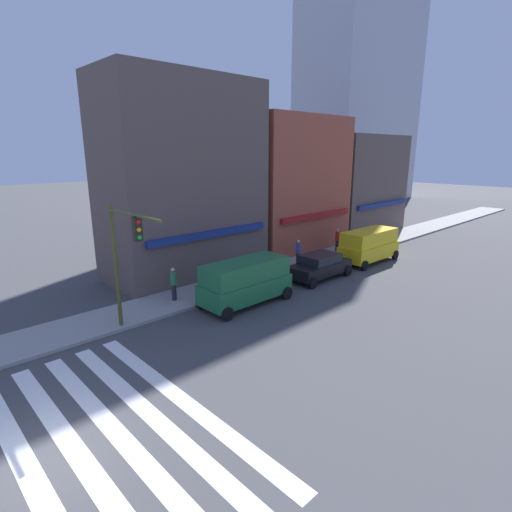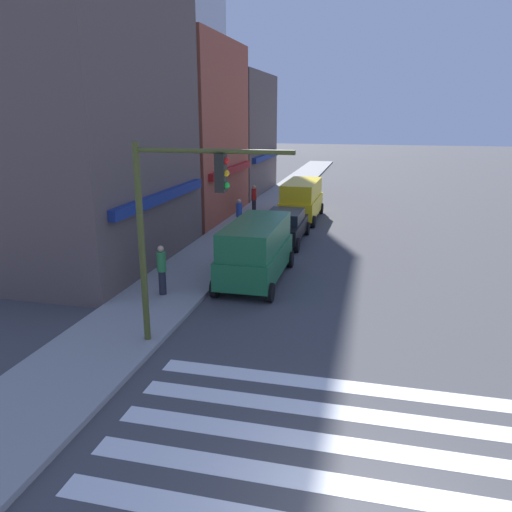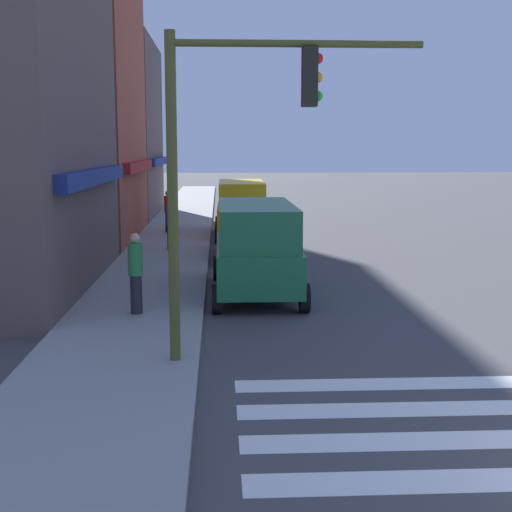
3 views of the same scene
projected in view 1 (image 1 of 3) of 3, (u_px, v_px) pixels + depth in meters
name	position (u px, v px, depth m)	size (l,w,h in m)	color
ground_plane	(52.00, 461.00, 10.36)	(200.00, 200.00, 0.00)	#424244
crosswalk_stripes	(52.00, 460.00, 10.36)	(8.40, 10.80, 0.01)	silver
storefront_row	(282.00, 183.00, 31.06)	(29.83, 5.30, 12.12)	brown
tower_distant	(363.00, 41.00, 60.11)	(20.51, 10.21, 47.81)	#B2B7C1
traffic_signal	(124.00, 250.00, 16.47)	(0.32, 4.20, 5.61)	#474C1E
van_green	(246.00, 281.00, 20.68)	(5.00, 2.22, 2.34)	#1E6638
sedan_black	(320.00, 266.00, 24.95)	(4.40, 2.02, 1.59)	black
van_yellow	(369.00, 245.00, 28.63)	(5.02, 2.22, 2.34)	yellow
pedestrian_blue_shirt	(298.00, 252.00, 27.43)	(0.32, 0.32, 1.77)	#23232D
pedestrian_red_jacket	(337.00, 240.00, 31.24)	(0.32, 0.32, 1.77)	#23232D
pedestrian_green_top	(174.00, 283.00, 20.92)	(0.32, 0.32, 1.77)	#23232D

